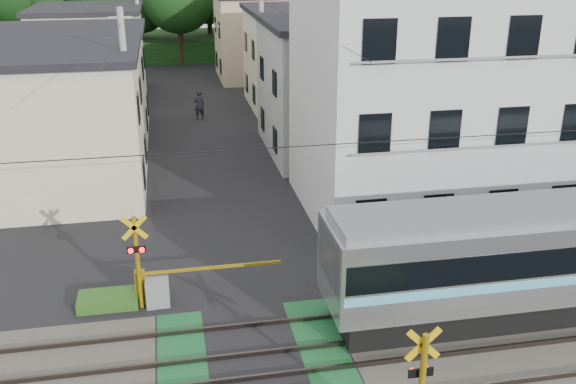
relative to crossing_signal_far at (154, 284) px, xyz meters
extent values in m
plane|color=black|center=(2.59, -3.65, -0.71)|extent=(120.00, 120.00, 0.00)
cube|color=#47423A|center=(2.59, -3.65, -0.71)|extent=(120.00, 6.00, 0.00)
cube|color=black|center=(2.59, -3.65, -0.71)|extent=(5.20, 120.00, 0.00)
cube|color=#145126|center=(0.69, -3.65, -0.70)|extent=(1.30, 6.00, 0.00)
cube|color=#145126|center=(4.49, -3.65, -0.70)|extent=(1.30, 6.00, 0.00)
cube|color=#3F3833|center=(2.59, -4.15, -0.64)|extent=(120.00, 0.08, 0.14)
cube|color=#3F3833|center=(2.59, -3.15, -0.64)|extent=(120.00, 0.08, 0.14)
cube|color=#3F3833|center=(2.59, -1.75, -0.64)|extent=(120.00, 0.08, 0.14)
cube|color=black|center=(7.30, -2.45, -0.43)|extent=(2.23, 2.04, 0.56)
cube|color=black|center=(4.84, -2.45, 1.69)|extent=(0.10, 2.24, 1.45)
cube|color=yellow|center=(5.59, -7.15, 1.99)|extent=(0.77, 0.05, 0.77)
cube|color=yellow|center=(5.59, -7.15, 1.99)|extent=(0.77, 0.05, 0.77)
cube|color=black|center=(5.59, -7.15, 1.29)|extent=(0.55, 0.05, 0.20)
sphere|color=#FF0C07|center=(5.43, -7.09, 1.29)|extent=(0.16, 0.16, 0.16)
sphere|color=#FF0C07|center=(5.75, -7.09, 1.29)|extent=(0.16, 0.16, 0.16)
cylinder|color=yellow|center=(-0.41, -0.05, 0.79)|extent=(0.14, 0.14, 3.00)
cube|color=yellow|center=(-0.41, -0.15, 1.99)|extent=(0.77, 0.05, 0.77)
cube|color=yellow|center=(-0.41, -0.15, 1.99)|extent=(0.77, 0.05, 0.77)
cube|color=black|center=(-0.41, -0.15, 1.29)|extent=(0.55, 0.05, 0.20)
sphere|color=#FF0C07|center=(-0.57, -0.21, 1.29)|extent=(0.16, 0.16, 0.16)
sphere|color=#FF0C07|center=(-0.25, -0.21, 1.29)|extent=(0.16, 0.16, 0.16)
cube|color=gray|center=(0.09, -0.05, -0.26)|extent=(0.70, 0.50, 0.90)
cube|color=yellow|center=(-0.41, 0.20, -0.16)|extent=(0.30, 0.30, 1.10)
cube|color=yellow|center=(1.84, 0.20, 0.29)|extent=(4.20, 0.08, 0.08)
cube|color=silver|center=(11.09, 5.85, 3.79)|extent=(10.00, 8.00, 9.00)
cube|color=black|center=(7.39, 1.82, 0.79)|extent=(1.10, 0.06, 1.40)
cube|color=black|center=(9.84, 1.82, 0.79)|extent=(1.10, 0.06, 1.40)
cube|color=black|center=(12.29, 1.82, 0.79)|extent=(1.10, 0.06, 1.40)
cube|color=black|center=(14.74, 1.82, 0.79)|extent=(1.10, 0.06, 1.40)
cube|color=gray|center=(11.09, 1.60, 0.19)|extent=(9.00, 0.06, 0.08)
cube|color=black|center=(7.39, 1.82, 3.79)|extent=(1.10, 0.06, 1.40)
cube|color=black|center=(9.84, 1.82, 3.79)|extent=(1.10, 0.06, 1.40)
cube|color=black|center=(12.29, 1.82, 3.79)|extent=(1.10, 0.06, 1.40)
cube|color=gray|center=(11.09, 1.60, 3.19)|extent=(9.00, 0.06, 0.08)
cube|color=black|center=(7.39, 1.82, 6.79)|extent=(1.10, 0.06, 1.40)
cube|color=black|center=(9.84, 1.82, 6.79)|extent=(1.10, 0.06, 1.40)
cube|color=black|center=(12.29, 1.82, 6.79)|extent=(1.10, 0.06, 1.40)
cube|color=gray|center=(11.09, 1.60, 6.19)|extent=(9.00, 0.06, 0.08)
cube|color=beige|center=(-3.91, 10.35, 2.29)|extent=(7.00, 7.00, 6.00)
cube|color=black|center=(-3.91, 10.35, 5.44)|extent=(7.35, 7.35, 0.30)
cube|color=black|center=(-0.38, 8.60, 0.59)|extent=(0.06, 1.00, 1.20)
cube|color=black|center=(-0.38, 12.10, 0.59)|extent=(0.06, 1.00, 1.20)
cube|color=black|center=(-0.38, 8.60, 3.39)|extent=(0.06, 1.00, 1.20)
cube|color=black|center=(-0.38, 12.10, 3.39)|extent=(0.06, 1.00, 1.20)
cube|color=#9C9EA1|center=(9.39, 14.35, 2.54)|extent=(7.00, 8.00, 6.50)
cube|color=black|center=(9.39, 14.35, 5.94)|extent=(7.35, 8.40, 0.30)
cube|color=black|center=(5.86, 12.35, 0.59)|extent=(0.06, 1.00, 1.20)
cube|color=black|center=(5.86, 16.35, 0.59)|extent=(0.06, 1.00, 1.20)
cube|color=black|center=(5.86, 12.35, 3.39)|extent=(0.06, 1.00, 1.20)
cube|color=black|center=(5.86, 16.35, 3.39)|extent=(0.06, 1.00, 1.20)
cube|color=beige|center=(-4.41, 19.35, 2.19)|extent=(8.00, 7.00, 5.80)
cube|color=black|center=(-4.41, 19.35, 5.24)|extent=(8.40, 7.35, 0.30)
cube|color=black|center=(-0.38, 17.60, 0.59)|extent=(0.06, 1.00, 1.20)
cube|color=black|center=(-0.38, 21.10, 0.59)|extent=(0.06, 1.00, 1.20)
cube|color=black|center=(-0.38, 17.60, 3.39)|extent=(0.06, 1.00, 1.20)
cube|color=black|center=(-0.38, 21.10, 3.39)|extent=(0.06, 1.00, 1.20)
cube|color=beige|center=(9.79, 24.35, 2.39)|extent=(7.00, 7.00, 6.20)
cube|color=black|center=(9.79, 24.35, 5.64)|extent=(7.35, 7.35, 0.30)
cube|color=black|center=(6.26, 22.60, 0.59)|extent=(0.06, 1.00, 1.20)
cube|color=black|center=(6.26, 26.10, 0.59)|extent=(0.06, 1.00, 1.20)
cube|color=black|center=(6.26, 22.60, 3.39)|extent=(0.06, 1.00, 1.20)
cube|color=black|center=(6.26, 26.10, 3.39)|extent=(0.06, 1.00, 1.20)
cube|color=beige|center=(-4.21, 29.35, 2.29)|extent=(7.00, 8.00, 6.00)
cube|color=black|center=(-4.21, 29.35, 5.44)|extent=(7.35, 8.40, 0.30)
cube|color=black|center=(-0.68, 27.35, 0.59)|extent=(0.06, 1.00, 1.20)
cube|color=black|center=(-0.68, 31.35, 0.59)|extent=(0.06, 1.00, 1.20)
cube|color=black|center=(-0.68, 27.35, 3.39)|extent=(0.06, 1.00, 1.20)
cube|color=black|center=(-0.68, 31.35, 3.39)|extent=(0.06, 1.00, 1.20)
cube|color=#C9B18E|center=(9.09, 34.35, 2.49)|extent=(8.00, 7.00, 6.40)
cube|color=black|center=(5.06, 32.60, 0.59)|extent=(0.06, 1.00, 1.20)
cube|color=black|center=(5.06, 36.10, 0.59)|extent=(0.06, 1.00, 1.20)
cube|color=black|center=(5.06, 32.60, 3.39)|extent=(0.06, 1.00, 1.20)
cube|color=black|center=(5.06, 36.10, 3.39)|extent=(0.06, 1.00, 1.20)
cube|color=#163C14|center=(2.59, 46.35, 0.29)|extent=(40.00, 10.00, 2.00)
cylinder|color=#332114|center=(-12.07, 47.07, 1.74)|extent=(0.50, 0.50, 4.89)
cylinder|color=#332114|center=(-8.08, 46.17, 1.44)|extent=(0.50, 0.50, 4.30)
cylinder|color=#332114|center=(-4.08, 43.79, 1.63)|extent=(0.50, 0.50, 4.69)
cylinder|color=#332114|center=(-1.15, 44.67, 1.34)|extent=(0.50, 0.50, 4.10)
sphere|color=#163C14|center=(-1.15, 44.67, 4.62)|extent=(5.74, 5.74, 5.74)
cylinder|color=#332114|center=(2.35, 41.52, 1.57)|extent=(0.50, 0.50, 4.57)
cylinder|color=#332114|center=(5.37, 46.72, 1.72)|extent=(0.50, 0.50, 4.85)
cylinder|color=#332114|center=(10.08, 44.88, 1.57)|extent=(0.50, 0.50, 4.57)
cylinder|color=#332114|center=(13.50, 42.54, 1.79)|extent=(0.50, 0.50, 5.00)
cylinder|color=#332114|center=(16.97, 44.46, 2.21)|extent=(0.50, 0.50, 5.85)
cube|color=black|center=(8.59, -2.45, 4.89)|extent=(60.00, 0.02, 0.02)
cylinder|color=#A5A5A0|center=(-0.81, 9.35, 3.29)|extent=(0.26, 0.26, 8.00)
cube|color=#A5A5A0|center=(-0.81, 9.35, 6.89)|extent=(0.90, 0.08, 0.08)
cylinder|color=#A5A5A0|center=(6.19, 18.35, 3.29)|extent=(0.26, 0.26, 8.00)
cylinder|color=#A5A5A0|center=(-0.81, 30.35, 3.29)|extent=(0.26, 0.26, 8.00)
cube|color=black|center=(-0.81, 19.85, 6.69)|extent=(0.02, 42.00, 0.02)
imported|color=#2F2B35|center=(2.71, 21.85, 0.23)|extent=(0.77, 0.60, 1.87)
cube|color=#2D5E1E|center=(-1.41, 0.25, -0.53)|extent=(1.80, 1.00, 0.36)
cube|color=#2D5E1E|center=(7.19, -0.45, -0.56)|extent=(1.50, 0.90, 0.30)
camera|label=1|loc=(0.77, -17.51, 9.68)|focal=40.00mm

